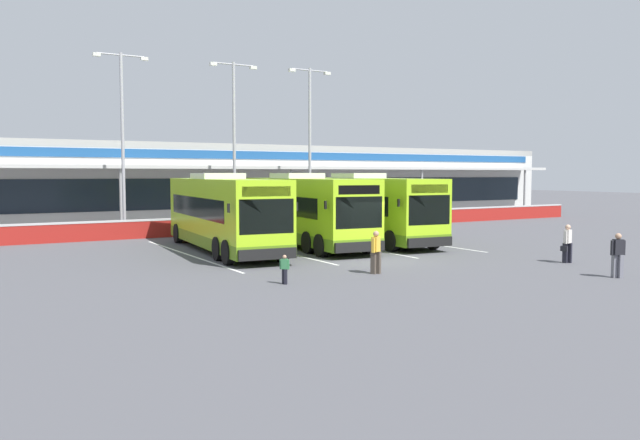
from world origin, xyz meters
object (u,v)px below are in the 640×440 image
object	(u,v)px
pedestrian_child	(285,268)
lamp_post_west	(122,132)
lamp_post_east	(310,137)
pedestrian_in_dark_coat	(376,251)
coach_bus_left_centre	(304,211)
pedestrian_near_bin	(618,254)
coach_bus_centre	(366,209)
pedestrian_with_handbag	(567,243)
lamp_post_centre	(234,135)
coach_bus_leftmost	(223,214)

from	to	relation	value
pedestrian_child	lamp_post_west	world-z (taller)	lamp_post_west
lamp_post_west	lamp_post_east	world-z (taller)	same
pedestrian_in_dark_coat	pedestrian_child	size ratio (longest dim) A/B	1.61
coach_bus_left_centre	pedestrian_near_bin	bearing A→B (deg)	-72.62
coach_bus_left_centre	pedestrian_child	bearing A→B (deg)	-122.19
pedestrian_child	lamp_post_west	bearing A→B (deg)	91.44
pedestrian_near_bin	lamp_post_east	xyz separation A→B (m)	(1.10, 24.43, 5.42)
coach_bus_centre	pedestrian_child	size ratio (longest dim) A/B	12.28
pedestrian_near_bin	pedestrian_with_handbag	bearing A→B (deg)	64.38
coach_bus_left_centre	pedestrian_near_bin	world-z (taller)	coach_bus_left_centre
lamp_post_centre	pedestrian_with_handbag	bearing A→B (deg)	-74.25
coach_bus_leftmost	pedestrian_near_bin	world-z (taller)	coach_bus_leftmost
coach_bus_centre	lamp_post_east	world-z (taller)	lamp_post_east
pedestrian_in_dark_coat	lamp_post_centre	bearing A→B (deg)	82.45
pedestrian_near_bin	lamp_post_centre	bearing A→B (deg)	99.97
coach_bus_centre	pedestrian_with_handbag	bearing A→B (deg)	-78.04
lamp_post_west	lamp_post_east	bearing A→B (deg)	-3.78
pedestrian_with_handbag	pedestrian_near_bin	xyz separation A→B (m)	(-1.66, -3.47, 0.02)
pedestrian_child	lamp_post_west	size ratio (longest dim) A/B	0.09
pedestrian_in_dark_coat	coach_bus_left_centre	bearing A→B (deg)	76.63
pedestrian_near_bin	pedestrian_child	bearing A→B (deg)	155.83
coach_bus_left_centre	pedestrian_with_handbag	world-z (taller)	coach_bus_left_centre
coach_bus_left_centre	lamp_post_centre	world-z (taller)	lamp_post_centre
pedestrian_with_handbag	pedestrian_near_bin	distance (m)	3.85
coach_bus_leftmost	pedestrian_with_handbag	world-z (taller)	coach_bus_leftmost
coach_bus_centre	lamp_post_west	xyz separation A→B (m)	(-10.72, 10.41, 4.50)
coach_bus_left_centre	coach_bus_centre	distance (m)	3.92
lamp_post_west	coach_bus_leftmost	bearing A→B (deg)	-78.22
lamp_post_east	pedestrian_with_handbag	bearing A→B (deg)	-88.45
coach_bus_leftmost	lamp_post_centre	distance (m)	12.17
lamp_post_west	lamp_post_east	distance (m)	12.59
pedestrian_with_handbag	pedestrian_in_dark_coat	xyz separation A→B (m)	(-8.64, 1.70, 0.02)
pedestrian_in_dark_coat	pedestrian_near_bin	size ratio (longest dim) A/B	1.00
pedestrian_child	pedestrian_in_dark_coat	bearing A→B (deg)	3.66
lamp_post_west	lamp_post_centre	size ratio (longest dim) A/B	1.00
lamp_post_centre	lamp_post_east	distance (m)	5.48
coach_bus_left_centre	lamp_post_centre	xyz separation A→B (m)	(0.30, 9.96, 4.50)
pedestrian_near_bin	lamp_post_centre	world-z (taller)	lamp_post_centre
coach_bus_leftmost	lamp_post_west	size ratio (longest dim) A/B	1.12
pedestrian_child	pedestrian_near_bin	size ratio (longest dim) A/B	0.62
pedestrian_in_dark_coat	lamp_post_centre	xyz separation A→B (m)	(2.61, 19.69, 5.42)
coach_bus_centre	pedestrian_near_bin	size ratio (longest dim) A/B	7.61
lamp_post_centre	pedestrian_near_bin	bearing A→B (deg)	-80.03
coach_bus_centre	pedestrian_in_dark_coat	distance (m)	11.55
coach_bus_centre	lamp_post_east	distance (m)	10.75
pedestrian_in_dark_coat	lamp_post_west	size ratio (longest dim) A/B	0.15
pedestrian_with_handbag	pedestrian_in_dark_coat	distance (m)	8.81
coach_bus_leftmost	pedestrian_with_handbag	bearing A→B (deg)	-45.70
coach_bus_left_centre	coach_bus_centre	world-z (taller)	same
pedestrian_with_handbag	pedestrian_near_bin	size ratio (longest dim) A/B	1.00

